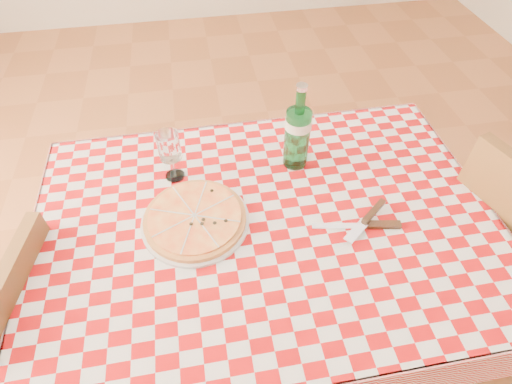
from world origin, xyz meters
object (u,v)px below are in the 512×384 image
Objects in this scene: dining_table at (266,241)px; chair_near at (507,254)px; pizza_plate at (195,218)px; chair_far at (27,335)px; wine_glass at (171,156)px; water_bottle at (298,127)px.

chair_near is at bearing -7.45° from dining_table.
chair_far is at bearing -168.11° from pizza_plate.
wine_glass is at bearing 145.20° from chair_near.
water_bottle is at bearing 58.54° from dining_table.
dining_table is 0.38m from wine_glass.
dining_table is 0.35m from water_bottle.
pizza_plate is (-0.99, 0.13, 0.25)m from chair_near.
water_bottle is at bearing 136.54° from chair_near.
water_bottle reaches higher than pizza_plate.
dining_table is at bearing -162.28° from chair_far.
wine_glass is (-0.25, 0.22, 0.18)m from dining_table.
chair_near reaches higher than pizza_plate.
chair_far is 1.02m from water_bottle.
pizza_plate is at bearing 154.98° from chair_near.
pizza_plate is 0.21m from wine_glass.
pizza_plate is 1.80× the size of wine_glass.
chair_far is 0.63m from pizza_plate.
pizza_plate reaches higher than dining_table.
water_bottle is 0.38m from wine_glass.
water_bottle is (0.33, 0.19, 0.12)m from pizza_plate.
chair_near is at bearing -169.49° from chair_far.
dining_table is at bearing -42.11° from wine_glass.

